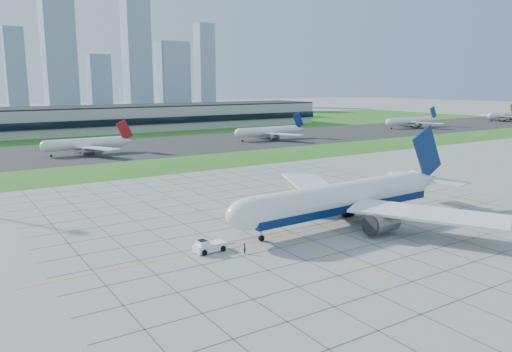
{
  "coord_description": "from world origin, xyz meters",
  "views": [
    {
      "loc": [
        -67.58,
        -79.38,
        30.12
      ],
      "look_at": [
        -0.64,
        23.42,
        7.0
      ],
      "focal_mm": 35.0,
      "sensor_mm": 36.0,
      "label": 1
    }
  ],
  "objects_px": {
    "crew_far": "(441,214)",
    "distant_jet_4": "(501,115)",
    "distant_jet_3": "(411,121)",
    "distant_jet_1": "(86,144)",
    "pushback_tug": "(209,246)",
    "airliner": "(344,198)",
    "distant_jet_2": "(269,131)",
    "crew_near": "(245,248)"
  },
  "relations": [
    {
      "from": "crew_near",
      "to": "distant_jet_3",
      "type": "relative_size",
      "value": 0.04
    },
    {
      "from": "crew_far",
      "to": "distant_jet_3",
      "type": "height_order",
      "value": "distant_jet_3"
    },
    {
      "from": "pushback_tug",
      "to": "distant_jet_2",
      "type": "xyz_separation_m",
      "value": [
        110.59,
        141.44,
        3.44
      ]
    },
    {
      "from": "crew_near",
      "to": "crew_far",
      "type": "xyz_separation_m",
      "value": [
        49.59,
        -4.06,
        -0.01
      ]
    },
    {
      "from": "airliner",
      "to": "distant_jet_2",
      "type": "bearing_deg",
      "value": 59.2
    },
    {
      "from": "airliner",
      "to": "distant_jet_4",
      "type": "distance_m",
      "value": 339.55
    },
    {
      "from": "crew_far",
      "to": "distant_jet_2",
      "type": "bearing_deg",
      "value": 91.88
    },
    {
      "from": "distant_jet_4",
      "to": "pushback_tug",
      "type": "bearing_deg",
      "value": -156.24
    },
    {
      "from": "distant_jet_2",
      "to": "distant_jet_3",
      "type": "bearing_deg",
      "value": 3.13
    },
    {
      "from": "airliner",
      "to": "pushback_tug",
      "type": "height_order",
      "value": "airliner"
    },
    {
      "from": "crew_near",
      "to": "distant_jet_2",
      "type": "distance_m",
      "value": 180.18
    },
    {
      "from": "crew_near",
      "to": "distant_jet_3",
      "type": "xyz_separation_m",
      "value": [
        226.43,
        152.48,
        3.52
      ]
    },
    {
      "from": "pushback_tug",
      "to": "crew_far",
      "type": "height_order",
      "value": "pushback_tug"
    },
    {
      "from": "airliner",
      "to": "distant_jet_4",
      "type": "relative_size",
      "value": 1.5
    },
    {
      "from": "crew_far",
      "to": "distant_jet_1",
      "type": "height_order",
      "value": "distant_jet_1"
    },
    {
      "from": "crew_near",
      "to": "distant_jet_2",
      "type": "xyz_separation_m",
      "value": [
        105.69,
        145.88,
        3.51
      ]
    },
    {
      "from": "distant_jet_3",
      "to": "distant_jet_4",
      "type": "xyz_separation_m",
      "value": [
        107.38,
        1.11,
        -0.01
      ]
    },
    {
      "from": "airliner",
      "to": "distant_jet_3",
      "type": "xyz_separation_m",
      "value": [
        197.99,
        147.35,
        -0.97
      ]
    },
    {
      "from": "distant_jet_1",
      "to": "pushback_tug",
      "type": "bearing_deg",
      "value": -96.0
    },
    {
      "from": "distant_jet_2",
      "to": "airliner",
      "type": "bearing_deg",
      "value": -118.76
    },
    {
      "from": "distant_jet_1",
      "to": "distant_jet_2",
      "type": "bearing_deg",
      "value": 1.71
    },
    {
      "from": "pushback_tug",
      "to": "airliner",
      "type": "bearing_deg",
      "value": -0.86
    },
    {
      "from": "pushback_tug",
      "to": "distant_jet_4",
      "type": "height_order",
      "value": "distant_jet_4"
    },
    {
      "from": "crew_near",
      "to": "distant_jet_4",
      "type": "height_order",
      "value": "distant_jet_4"
    },
    {
      "from": "crew_near",
      "to": "distant_jet_4",
      "type": "bearing_deg",
      "value": -57.25
    },
    {
      "from": "pushback_tug",
      "to": "distant_jet_1",
      "type": "distance_m",
      "value": 139.38
    },
    {
      "from": "crew_far",
      "to": "distant_jet_1",
      "type": "xyz_separation_m",
      "value": [
        -39.91,
        147.08,
        3.52
      ]
    },
    {
      "from": "pushback_tug",
      "to": "crew_far",
      "type": "distance_m",
      "value": 55.15
    },
    {
      "from": "pushback_tug",
      "to": "crew_near",
      "type": "distance_m",
      "value": 6.62
    },
    {
      "from": "airliner",
      "to": "distant_jet_3",
      "type": "bearing_deg",
      "value": 34.62
    },
    {
      "from": "airliner",
      "to": "distant_jet_3",
      "type": "height_order",
      "value": "airliner"
    },
    {
      "from": "distant_jet_1",
      "to": "distant_jet_4",
      "type": "bearing_deg",
      "value": 1.87
    },
    {
      "from": "airliner",
      "to": "crew_far",
      "type": "relative_size",
      "value": 33.23
    },
    {
      "from": "airliner",
      "to": "crew_far",
      "type": "distance_m",
      "value": 23.49
    },
    {
      "from": "crew_far",
      "to": "distant_jet_4",
      "type": "relative_size",
      "value": 0.05
    },
    {
      "from": "distant_jet_2",
      "to": "distant_jet_3",
      "type": "xyz_separation_m",
      "value": [
        120.74,
        6.6,
        0.0
      ]
    },
    {
      "from": "airliner",
      "to": "crew_near",
      "type": "relative_size",
      "value": 33.0
    },
    {
      "from": "crew_near",
      "to": "distant_jet_4",
      "type": "relative_size",
      "value": 0.05
    },
    {
      "from": "crew_near",
      "to": "distant_jet_1",
      "type": "xyz_separation_m",
      "value": [
        9.67,
        143.02,
        3.51
      ]
    },
    {
      "from": "pushback_tug",
      "to": "distant_jet_3",
      "type": "relative_size",
      "value": 0.18
    },
    {
      "from": "distant_jet_2",
      "to": "distant_jet_4",
      "type": "bearing_deg",
      "value": 1.93
    },
    {
      "from": "crew_far",
      "to": "distant_jet_3",
      "type": "distance_m",
      "value": 236.2
    }
  ]
}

